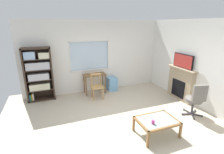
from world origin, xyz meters
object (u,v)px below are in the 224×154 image
Objects in this scene: wooden_chair at (97,86)px; office_chair at (196,98)px; tv at (183,61)px; fireplace at (181,83)px; coffee_table at (157,122)px; sippy_cup at (153,122)px; plastic_drawer_unit at (112,84)px; bookshelf at (38,73)px; desk_under_window at (95,78)px.

wooden_chair is 3.14m from office_chair.
tv reaches higher than wooden_chair.
fireplace is 2.47m from coffee_table.
fireplace is at bearing 66.92° from office_chair.
wooden_chair is at bearing 106.20° from coffee_table.
fireplace is 0.80m from tv.
tv is 2.82m from sippy_cup.
fireplace is 1.21m from office_chair.
tv reaches higher than sippy_cup.
bookshelf is at bearing 178.75° from plastic_drawer_unit.
plastic_drawer_unit is 5.86× the size of sippy_cup.
desk_under_window is 1.00× the size of tv.
tv is (2.71, -1.08, 0.90)m from wooden_chair.
desk_under_window is at bearing 128.90° from office_chair.
office_chair is (2.19, -2.71, -0.06)m from desk_under_window.
office_chair is at bearing -113.08° from fireplace.
fireplace reaches higher than sippy_cup.
plastic_drawer_unit is at bearing 139.44° from tv.
office_chair reaches higher than coffee_table.
wooden_chair is at bearing 135.71° from office_chair.
office_chair is 1.57m from coffee_table.
plastic_drawer_unit is 0.62× the size of tv.
bookshelf is 4.90m from fireplace.
desk_under_window is at bearing 102.43° from coffee_table.
plastic_drawer_unit is at bearing 3.95° from desk_under_window.
plastic_drawer_unit is 0.53× the size of office_chair.
tv reaches higher than desk_under_window.
office_chair is 1.08× the size of coffee_table.
office_chair is at bearing 14.55° from sippy_cup.
plastic_drawer_unit is 2.76m from tv.
tv is (1.92, -1.64, 1.10)m from plastic_drawer_unit.
plastic_drawer_unit is 0.45× the size of fireplace.
tv is at bearing -20.44° from bookshelf.
bookshelf is 20.39× the size of sippy_cup.
fireplace is at bearing -21.60° from wooden_chair.
fireplace is at bearing -20.37° from bookshelf.
sippy_cup reaches higher than coffee_table.
wooden_chair is 10.00× the size of sippy_cup.
bookshelf is 1.99× the size of coffee_table.
bookshelf reaches higher than plastic_drawer_unit.
coffee_table is 10.26× the size of sippy_cup.
desk_under_window is 0.54m from wooden_chair.
sippy_cup is at bearing -53.57° from bookshelf.
wooden_chair is at bearing -97.10° from desk_under_window.
fireplace reaches higher than plastic_drawer_unit.
wooden_chair is 3.05m from tv.
fireplace is at bearing -40.30° from plastic_drawer_unit.
office_chair reaches higher than plastic_drawer_unit.
desk_under_window is at bearing 82.90° from wooden_chair.
desk_under_window is 0.84× the size of office_chair.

